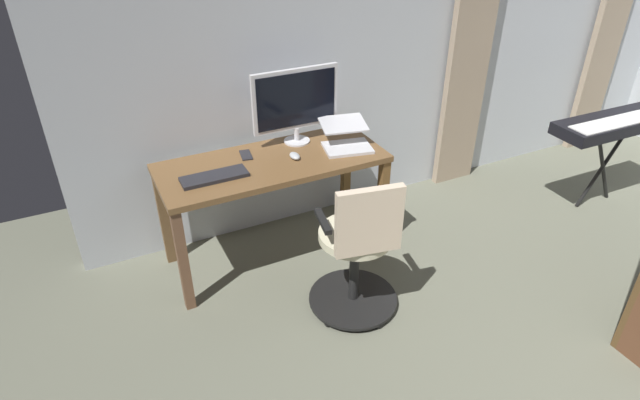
{
  "coord_description": "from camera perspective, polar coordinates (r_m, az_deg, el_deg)",
  "views": [
    {
      "loc": [
        2.54,
        0.39,
        2.32
      ],
      "look_at": [
        1.43,
        -1.86,
        0.77
      ],
      "focal_mm": 29.43,
      "sensor_mm": 36.0,
      "label": 1
    }
  ],
  "objects": [
    {
      "name": "desk",
      "position": [
        3.47,
        -5.15,
        2.8
      ],
      "size": [
        1.48,
        0.61,
        0.76
      ],
      "color": "brown",
      "rests_on": "ground"
    },
    {
      "name": "curtain_right_panel",
      "position": [
        4.47,
        16.04,
        15.59
      ],
      "size": [
        0.39,
        0.06,
        2.34
      ],
      "primitive_type": "cube",
      "color": "tan",
      "rests_on": "ground"
    },
    {
      "name": "computer_keyboard",
      "position": [
        3.25,
        -11.42,
        2.49
      ],
      "size": [
        0.41,
        0.14,
        0.02
      ],
      "primitive_type": "cube",
      "color": "#232328",
      "rests_on": "desk"
    },
    {
      "name": "computer_monitor",
      "position": [
        3.55,
        -2.66,
        10.66
      ],
      "size": [
        0.61,
        0.18,
        0.51
      ],
      "color": "silver",
      "rests_on": "desk"
    },
    {
      "name": "piano_keyboard",
      "position": [
        4.67,
        29.53,
        7.13
      ],
      "size": [
        1.08,
        0.35,
        0.77
      ],
      "rotation": [
        0.0,
        0.0,
        -0.02
      ],
      "color": "black",
      "rests_on": "ground"
    },
    {
      "name": "back_room_partition",
      "position": [
        4.27,
        11.6,
        18.88
      ],
      "size": [
        5.48,
        0.1,
        2.84
      ],
      "primitive_type": "cube",
      "color": "silver",
      "rests_on": "ground"
    },
    {
      "name": "computer_mouse",
      "position": [
        3.43,
        -2.77,
        4.82
      ],
      "size": [
        0.06,
        0.1,
        0.04
      ],
      "primitive_type": "ellipsoid",
      "color": "#B7BCC1",
      "rests_on": "desk"
    },
    {
      "name": "laptop",
      "position": [
        3.57,
        2.82,
        6.66
      ],
      "size": [
        0.38,
        0.41,
        0.16
      ],
      "rotation": [
        0.0,
        0.0,
        -0.22
      ],
      "color": "silver",
      "rests_on": "desk"
    },
    {
      "name": "cell_phone_face_up",
      "position": [
        3.5,
        -8.06,
        4.86
      ],
      "size": [
        0.09,
        0.15,
        0.01
      ],
      "primitive_type": "cube",
      "rotation": [
        0.0,
        0.0,
        -0.16
      ],
      "color": "#232328",
      "rests_on": "desk"
    },
    {
      "name": "curtain_left_panel",
      "position": [
        5.65,
        29.0,
        16.19
      ],
      "size": [
        0.35,
        0.06,
        2.34
      ],
      "primitive_type": "cube",
      "color": "tan",
      "rests_on": "ground"
    },
    {
      "name": "office_chair",
      "position": [
        3.09,
        4.18,
        -5.6
      ],
      "size": [
        0.56,
        0.56,
        0.96
      ],
      "rotation": [
        0.0,
        0.0,
        2.95
      ],
      "color": "black",
      "rests_on": "ground"
    }
  ]
}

